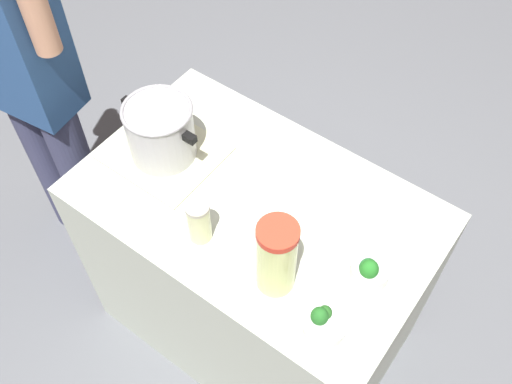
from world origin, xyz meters
TOP-DOWN VIEW (x-y plane):
  - ground_plane at (0.00, 0.00)m, footprint 8.00×8.00m
  - counter_slab at (0.00, 0.00)m, footprint 1.08×0.68m
  - dish_cloth at (0.35, 0.02)m, footprint 0.34×0.30m
  - cooking_pot at (0.35, 0.02)m, footprint 0.28×0.21m
  - lemonade_pitcher at (-0.20, 0.18)m, footprint 0.11×0.11m
  - mason_jar at (0.06, 0.19)m, footprint 0.07×0.07m
  - broccoli_bowl_front at (-0.38, 0.22)m, footprint 0.12×0.12m
  - broccoli_bowl_center at (-0.40, 0.02)m, footprint 0.11×0.11m
  - person_cook at (0.92, 0.07)m, footprint 0.50×0.24m

SIDE VIEW (x-z plane):
  - ground_plane at x=0.00m, z-range 0.00..0.00m
  - counter_slab at x=0.00m, z-range 0.00..0.86m
  - dish_cloth at x=0.35m, z-range 0.86..0.87m
  - broccoli_bowl_front at x=-0.38m, z-range 0.85..0.92m
  - broccoli_bowl_center at x=-0.40m, z-range 0.85..0.94m
  - person_cook at x=0.92m, z-range 0.09..1.72m
  - mason_jar at x=0.06m, z-range 0.86..1.01m
  - cooking_pot at x=0.35m, z-range 0.87..1.06m
  - lemonade_pitcher at x=-0.20m, z-range 0.86..1.11m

